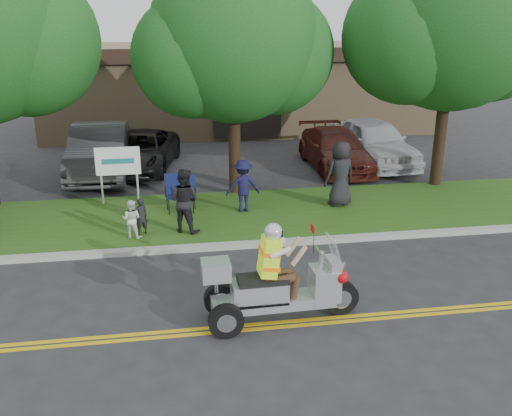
{
  "coord_description": "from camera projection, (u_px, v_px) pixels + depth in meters",
  "views": [
    {
      "loc": [
        -1.37,
        -8.72,
        5.11
      ],
      "look_at": [
        0.33,
        2.0,
        1.34
      ],
      "focal_mm": 38.0,
      "sensor_mm": 36.0,
      "label": 1
    }
  ],
  "objects": [
    {
      "name": "spectator_adult_mid",
      "position": [
        184.0,
        200.0,
        13.34
      ],
      "size": [
        0.98,
        0.92,
        1.61
      ],
      "primitive_type": "imported",
      "rotation": [
        0.0,
        0.0,
        2.62
      ],
      "color": "black",
      "rests_on": "grass_verge"
    },
    {
      "name": "child_left",
      "position": [
        141.0,
        216.0,
        13.26
      ],
      "size": [
        0.4,
        0.35,
        0.93
      ],
      "primitive_type": "imported",
      "rotation": [
        0.0,
        0.0,
        3.58
      ],
      "color": "black",
      "rests_on": "grass_verge"
    },
    {
      "name": "commercial_building",
      "position": [
        236.0,
        85.0,
        27.36
      ],
      "size": [
        18.0,
        8.2,
        4.0
      ],
      "color": "#9E7F5B",
      "rests_on": "ground"
    },
    {
      "name": "ground",
      "position": [
        255.0,
        312.0,
        10.01
      ],
      "size": [
        120.0,
        120.0,
        0.0
      ],
      "primitive_type": "plane",
      "color": "#28282B",
      "rests_on": "ground"
    },
    {
      "name": "parked_car_mid",
      "position": [
        140.0,
        151.0,
        19.45
      ],
      "size": [
        3.07,
        5.17,
        1.35
      ],
      "primitive_type": "imported",
      "rotation": [
        0.0,
        0.0,
        -0.18
      ],
      "color": "black",
      "rests_on": "ground"
    },
    {
      "name": "parked_car_left",
      "position": [
        100.0,
        151.0,
        18.63
      ],
      "size": [
        1.9,
        5.3,
        1.74
      ],
      "primitive_type": "imported",
      "rotation": [
        0.0,
        0.0,
        0.01
      ],
      "color": "#333336",
      "rests_on": "ground"
    },
    {
      "name": "parked_car_right",
      "position": [
        336.0,
        149.0,
        19.59
      ],
      "size": [
        1.97,
        4.8,
        1.39
      ],
      "primitive_type": "imported",
      "rotation": [
        0.0,
        0.0,
        0.0
      ],
      "color": "#42150F",
      "rests_on": "ground"
    },
    {
      "name": "lawn_chair_b",
      "position": [
        186.0,
        191.0,
        14.96
      ],
      "size": [
        0.57,
        0.59,
        0.95
      ],
      "rotation": [
        0.0,
        0.0,
        -0.15
      ],
      "color": "black",
      "rests_on": "grass_verge"
    },
    {
      "name": "centerline_near",
      "position": [
        260.0,
        329.0,
        9.47
      ],
      "size": [
        60.0,
        0.1,
        0.01
      ],
      "primitive_type": "cube",
      "color": "gold",
      "rests_on": "ground"
    },
    {
      "name": "tree_mid",
      "position": [
        235.0,
        46.0,
        15.39
      ],
      "size": [
        5.88,
        4.8,
        7.05
      ],
      "color": "#332114",
      "rests_on": "ground"
    },
    {
      "name": "parked_car_far_right",
      "position": [
        373.0,
        142.0,
        20.1
      ],
      "size": [
        2.35,
        5.11,
        1.7
      ],
      "primitive_type": "imported",
      "rotation": [
        0.0,
        0.0,
        0.07
      ],
      "color": "silver",
      "rests_on": "ground"
    },
    {
      "name": "centerline_far",
      "position": [
        259.0,
        324.0,
        9.62
      ],
      "size": [
        60.0,
        0.1,
        0.01
      ],
      "primitive_type": "cube",
      "color": "gold",
      "rests_on": "ground"
    },
    {
      "name": "lawn_chair_a",
      "position": [
        175.0,
        190.0,
        14.9
      ],
      "size": [
        0.61,
        0.62,
        1.03
      ],
      "rotation": [
        0.0,
        0.0,
        0.12
      ],
      "color": "black",
      "rests_on": "grass_verge"
    },
    {
      "name": "tree_right",
      "position": [
        454.0,
        23.0,
        15.98
      ],
      "size": [
        6.86,
        5.6,
        8.07
      ],
      "color": "#332114",
      "rests_on": "ground"
    },
    {
      "name": "spectator_chair_a",
      "position": [
        243.0,
        186.0,
        14.81
      ],
      "size": [
        0.97,
        0.6,
        1.45
      ],
      "primitive_type": "imported",
      "rotation": [
        0.0,
        0.0,
        3.21
      ],
      "color": "#141437",
      "rests_on": "grass_verge"
    },
    {
      "name": "curb",
      "position": [
        235.0,
        245.0,
        12.84
      ],
      "size": [
        60.0,
        0.25,
        0.12
      ],
      "primitive_type": "cube",
      "color": "#A8A89E",
      "rests_on": "ground"
    },
    {
      "name": "grass_verge",
      "position": [
        226.0,
        215.0,
        14.85
      ],
      "size": [
        60.0,
        4.0,
        0.1
      ],
      "primitive_type": "cube",
      "color": "#2A5216",
      "rests_on": "ground"
    },
    {
      "name": "business_sign",
      "position": [
        118.0,
        164.0,
        15.33
      ],
      "size": [
        1.25,
        0.06,
        1.75
      ],
      "color": "silver",
      "rests_on": "ground"
    },
    {
      "name": "spectator_chair_b",
      "position": [
        340.0,
        174.0,
        15.22
      ],
      "size": [
        1.03,
        0.82,
        1.86
      ],
      "primitive_type": "imported",
      "rotation": [
        0.0,
        0.0,
        3.42
      ],
      "color": "black",
      "rests_on": "grass_verge"
    },
    {
      "name": "child_right",
      "position": [
        131.0,
        219.0,
        13.05
      ],
      "size": [
        0.55,
        0.48,
        0.95
      ],
      "primitive_type": "imported",
      "rotation": [
        0.0,
        0.0,
        2.86
      ],
      "color": "white",
      "rests_on": "grass_verge"
    },
    {
      "name": "trike_scooter",
      "position": [
        275.0,
        287.0,
        9.55
      ],
      "size": [
        2.85,
        0.96,
        1.87
      ],
      "rotation": [
        0.0,
        0.0,
        0.03
      ],
      "color": "black",
      "rests_on": "ground"
    }
  ]
}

